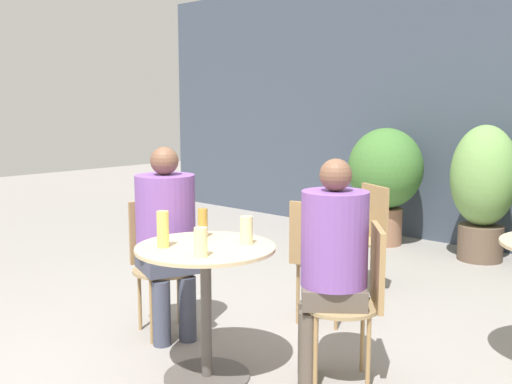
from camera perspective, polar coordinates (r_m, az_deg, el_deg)
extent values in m
plane|color=gray|center=(3.42, -4.03, -17.69)|extent=(20.00, 20.00, 0.00)
cube|color=#3D4756|center=(6.51, 22.80, 7.72)|extent=(10.00, 0.06, 3.00)
cylinder|color=#514C47|center=(3.48, -4.68, -17.08)|extent=(0.48, 0.48, 0.01)
cylinder|color=#514C47|center=(3.34, -4.76, -11.44)|extent=(0.06, 0.06, 0.71)
cylinder|color=#CCB284|center=(3.24, -4.84, -5.32)|extent=(0.76, 0.76, 0.02)
cylinder|color=#997F56|center=(3.30, 8.07, -10.67)|extent=(0.42, 0.42, 0.02)
cylinder|color=#9E7A4C|center=(3.26, 10.64, -15.09)|extent=(0.02, 0.02, 0.42)
cylinder|color=#9E7A4C|center=(3.51, 10.10, -13.33)|extent=(0.02, 0.02, 0.42)
cylinder|color=#9E7A4C|center=(3.24, 5.68, -15.14)|extent=(0.02, 0.02, 0.42)
cylinder|color=#9E7A4C|center=(3.49, 5.53, -13.36)|extent=(0.02, 0.02, 0.42)
cube|color=#9E7A4C|center=(3.25, 11.49, -6.94)|extent=(0.25, 0.30, 0.42)
cylinder|color=#997F56|center=(3.98, -8.67, -7.35)|extent=(0.42, 0.42, 0.02)
cylinder|color=#9E7A4C|center=(4.21, -7.38, -9.58)|extent=(0.02, 0.02, 0.42)
cylinder|color=#9E7A4C|center=(4.13, -11.01, -10.00)|extent=(0.02, 0.02, 0.42)
cylinder|color=#9E7A4C|center=(3.96, -6.07, -10.70)|extent=(0.02, 0.02, 0.42)
cylinder|color=#9E7A4C|center=(3.88, -9.92, -11.19)|extent=(0.02, 0.02, 0.42)
cube|color=#9E7A4C|center=(4.10, -9.54, -3.70)|extent=(0.16, 0.34, 0.42)
cylinder|color=#997F56|center=(4.19, 6.46, -6.50)|extent=(0.42, 0.42, 0.02)
cylinder|color=#9E7A4C|center=(4.17, 4.01, -9.69)|extent=(0.02, 0.02, 0.42)
cylinder|color=#9E7A4C|center=(4.09, 7.65, -10.12)|extent=(0.02, 0.02, 0.42)
cylinder|color=#9E7A4C|center=(4.41, 5.26, -8.68)|extent=(0.02, 0.02, 0.42)
cylinder|color=#9E7A4C|center=(4.34, 8.71, -9.05)|extent=(0.02, 0.02, 0.42)
cube|color=#9E7A4C|center=(3.96, 5.67, -4.05)|extent=(0.35, 0.14, 0.42)
cylinder|color=#997F56|center=(4.81, 9.24, -4.61)|extent=(0.42, 0.42, 0.02)
cylinder|color=#9E7A4C|center=(4.82, 11.41, -7.34)|extent=(0.02, 0.02, 0.42)
cylinder|color=#9E7A4C|center=(5.04, 9.72, -6.59)|extent=(0.02, 0.02, 0.42)
cylinder|color=#9E7A4C|center=(4.68, 8.58, -7.73)|extent=(0.02, 0.02, 0.42)
cylinder|color=#9E7A4C|center=(4.91, 6.98, -6.94)|extent=(0.02, 0.02, 0.42)
cube|color=#9E7A4C|center=(4.86, 11.21, -1.85)|extent=(0.33, 0.18, 0.42)
cylinder|color=brown|center=(3.44, 4.92, -13.72)|extent=(0.11, 0.11, 0.42)
cylinder|color=brown|center=(3.29, 4.99, -14.77)|extent=(0.11, 0.11, 0.42)
cube|color=brown|center=(3.28, 7.38, -9.63)|extent=(0.45, 0.45, 0.11)
cylinder|color=#7A4C9E|center=(3.19, 7.48, -4.41)|extent=(0.36, 0.36, 0.50)
sphere|color=brown|center=(3.14, 7.60, 1.63)|extent=(0.17, 0.17, 0.17)
cylinder|color=#42475B|center=(3.86, -8.98, -11.32)|extent=(0.11, 0.11, 0.42)
cylinder|color=#42475B|center=(3.91, -6.55, -11.01)|extent=(0.11, 0.11, 0.42)
cube|color=#42475B|center=(3.92, -8.51, -6.56)|extent=(0.45, 0.43, 0.11)
cylinder|color=#7A4C9E|center=(3.86, -8.61, -2.11)|extent=(0.38, 0.38, 0.51)
sphere|color=brown|center=(3.81, -8.72, 2.96)|extent=(0.18, 0.18, 0.18)
cylinder|color=#DBC65B|center=(3.21, -8.86, -3.52)|extent=(0.06, 0.06, 0.19)
cylinder|color=beige|center=(3.00, -5.29, -4.77)|extent=(0.07, 0.07, 0.15)
cylinder|color=beige|center=(3.25, -0.92, -3.67)|extent=(0.07, 0.07, 0.15)
cylinder|color=#B28433|center=(3.43, -5.09, -2.94)|extent=(0.06, 0.06, 0.17)
cylinder|color=#93664C|center=(6.62, 12.06, -3.18)|extent=(0.39, 0.39, 0.39)
ellipsoid|color=#427533|center=(6.52, 12.23, 2.22)|extent=(0.79, 0.79, 0.86)
cylinder|color=brown|center=(6.21, 20.58, -4.54)|extent=(0.42, 0.42, 0.34)
ellipsoid|color=#709E51|center=(6.10, 20.90, 1.46)|extent=(0.62, 0.62, 0.97)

